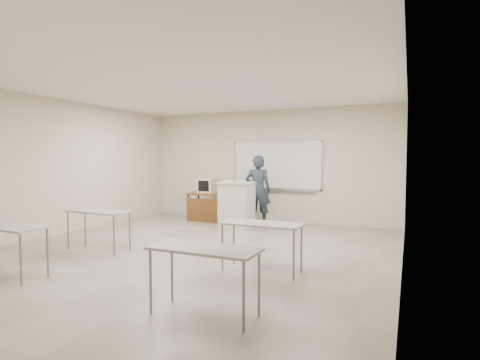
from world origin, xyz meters
The scene contains 10 objects.
floor centered at (0.00, 0.00, -0.01)m, with size 7.00×8.00×0.01m, color gray.
whiteboard centered at (0.30, 3.97, 1.48)m, with size 2.48×0.10×1.31m.
student_desks centered at (0.00, -1.35, 0.67)m, with size 4.40×2.20×0.73m.
instructor_desk centered at (-1.25, 3.19, 0.54)m, with size 1.39×0.70×0.75m.
podium centered at (-0.20, 2.50, 0.57)m, with size 0.80×0.58×1.13m.
crt_monitor centered at (-1.50, 3.43, 0.95)m, with size 0.44×0.49×0.42m.
laptop centered at (-0.85, 3.45, 0.80)m, with size 0.31×0.28×0.23m.
mouse centered at (-0.70, 3.35, 0.77)m, with size 0.09×0.06×0.04m, color #BABEC2.
keyboard centered at (-0.35, 2.58, 1.14)m, with size 0.47×0.16×0.03m, color beige.
presenter centered at (0.09, 3.16, 0.89)m, with size 0.65×0.43×1.77m, color black.
Camera 1 is at (3.57, -5.62, 1.66)m, focal length 28.00 mm.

